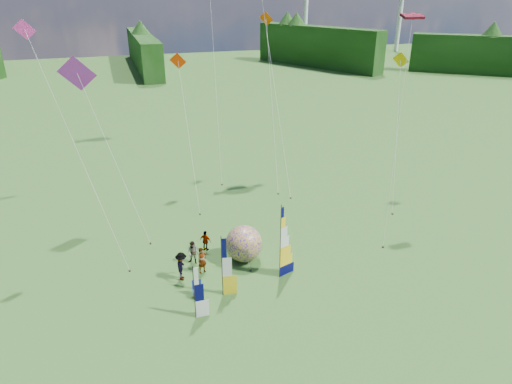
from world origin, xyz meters
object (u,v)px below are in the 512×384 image
object	(u,v)px
bol_inflatable	(244,244)
spectator_a	(202,260)
feather_banner_main	(280,244)
side_banner_far	(194,294)
kite_whale	(271,51)
spectator_c	(182,266)
camp_chair	(197,290)
side_banner_left	(222,267)
spectator_b	(193,253)
spectator_d	(206,241)

from	to	relation	value
bol_inflatable	spectator_a	size ratio (longest dim) A/B	1.38
feather_banner_main	spectator_a	xyz separation A→B (m)	(-4.48, 2.04, -1.55)
side_banner_far	kite_whale	distance (m)	23.78
bol_inflatable	spectator_c	size ratio (longest dim) A/B	1.30
feather_banner_main	spectator_c	xyz separation A→B (m)	(-5.85, 1.69, -1.50)
camp_chair	bol_inflatable	bearing A→B (deg)	46.47
camp_chair	side_banner_left	bearing A→B (deg)	-1.73
side_banner_left	spectator_b	bearing A→B (deg)	116.04
side_banner_far	spectator_c	distance (m)	3.93
bol_inflatable	spectator_a	distance (m)	3.02
spectator_a	spectator_b	distance (m)	1.27
camp_chair	kite_whale	xyz separation A→B (m)	(10.48, 16.87, 11.03)
feather_banner_main	spectator_a	world-z (taller)	feather_banner_main
side_banner_far	spectator_c	world-z (taller)	side_banner_far
spectator_b	spectator_c	world-z (taller)	spectator_c
spectator_b	spectator_c	distance (m)	1.87
bol_inflatable	camp_chair	distance (m)	4.91
spectator_d	spectator_b	bearing A→B (deg)	93.38
side_banner_left	spectator_a	world-z (taller)	side_banner_left
spectator_b	camp_chair	bearing A→B (deg)	-62.25
bol_inflatable	spectator_d	bearing A→B (deg)	138.61
spectator_a	bol_inflatable	bearing A→B (deg)	-10.38
feather_banner_main	spectator_d	distance (m)	6.13
bol_inflatable	kite_whale	distance (m)	18.50
spectator_a	spectator_c	size ratio (longest dim) A/B	0.94
feather_banner_main	bol_inflatable	distance (m)	3.30
side_banner_far	kite_whale	world-z (taller)	kite_whale
bol_inflatable	spectator_c	distance (m)	4.42
side_banner_left	spectator_d	distance (m)	5.35
feather_banner_main	camp_chair	distance (m)	5.66
side_banner_far	spectator_b	size ratio (longest dim) A/B	2.02
bol_inflatable	kite_whale	world-z (taller)	kite_whale
side_banner_left	camp_chair	size ratio (longest dim) A/B	3.72
bol_inflatable	camp_chair	xyz separation A→B (m)	(-3.77, -3.06, -0.71)
side_banner_far	spectator_a	xyz separation A→B (m)	(1.28, 4.23, -0.74)
spectator_d	bol_inflatable	bearing A→B (deg)	-177.74
spectator_d	kite_whale	xyz separation A→B (m)	(8.89, 11.89, 10.80)
feather_banner_main	camp_chair	bearing A→B (deg)	165.56
bol_inflatable	spectator_c	bearing A→B (deg)	-167.35
side_banner_far	spectator_a	size ratio (longest dim) A/B	1.84
spectator_a	spectator_c	world-z (taller)	spectator_c
side_banner_far	spectator_d	world-z (taller)	side_banner_far
spectator_b	spectator_c	size ratio (longest dim) A/B	0.86
spectator_c	feather_banner_main	bearing A→B (deg)	-91.05
bol_inflatable	spectator_a	world-z (taller)	bol_inflatable
side_banner_left	spectator_c	bearing A→B (deg)	142.43
feather_banner_main	side_banner_far	world-z (taller)	feather_banner_main
side_banner_far	spectator_d	bearing A→B (deg)	75.61
side_banner_far	spectator_d	size ratio (longest dim) A/B	2.17
side_banner_far	spectator_b	world-z (taller)	side_banner_far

